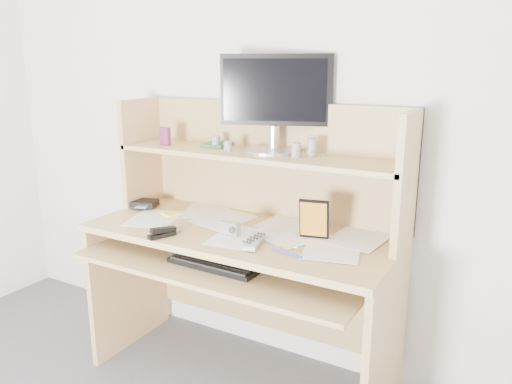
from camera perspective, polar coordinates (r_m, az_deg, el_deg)
The scene contains 19 objects.
back_wall at distance 2.41m, azimuth 2.01°, elevation 9.12°, with size 3.60×0.04×2.50m, color silver.
desk at distance 2.32m, azimuth -0.87°, elevation -5.15°, with size 1.40×0.70×1.30m.
paper_clutter at distance 2.24m, azimuth -1.93°, elevation -4.34°, with size 1.32×0.54×0.01m, color white.
keyboard at distance 2.11m, azimuth -4.69°, elevation -8.10°, with size 0.41×0.15×0.03m.
tv_remote at distance 2.06m, azimuth -0.21°, elevation -5.61°, with size 0.05×0.19×0.02m, color #A0A09B.
flip_phone at distance 2.23m, azimuth -9.71°, elevation -4.18°, with size 0.05×0.09×0.02m, color #A7A7A9.
stapler at distance 2.18m, azimuth -10.72°, elevation -4.50°, with size 0.03×0.12×0.04m, color black.
wallet at distance 2.65m, azimuth -12.58°, elevation -1.27°, with size 0.12×0.10×0.03m, color black.
sticky_note_pad at distance 2.50m, azimuth -9.66°, elevation -2.47°, with size 0.07×0.07×0.01m, color #D4DD3A.
digital_camera at distance 2.16m, azimuth -3.01°, elevation -4.13°, with size 0.09×0.04×0.06m, color #AAA9AC.
game_case at distance 2.10m, azimuth 6.66°, elevation -3.09°, with size 0.12×0.01×0.17m, color black.
blue_pen at distance 1.95m, azimuth 3.49°, elevation -6.95°, with size 0.01×0.01×0.15m, color #1933BC.
card_box at distance 2.52m, azimuth -10.36°, elevation 6.29°, with size 0.06×0.02×0.09m, color maroon.
shelf_book at distance 2.47m, azimuth -4.45°, elevation 5.44°, with size 0.11×0.16×0.02m, color #2E744B.
chip_stack_a at distance 2.42m, azimuth -4.58°, elevation 5.74°, with size 0.04×0.04×0.06m, color black.
chip_stack_b at distance 2.15m, azimuth 4.60°, elevation 4.76°, with size 0.04×0.04×0.06m, color silver.
chip_stack_c at distance 2.31m, azimuth -3.22°, elevation 5.26°, with size 0.04×0.04×0.05m, color black.
chip_stack_d at distance 2.18m, azimuth 6.40°, elevation 5.05°, with size 0.04×0.04×0.08m, color white.
monitor at distance 2.27m, azimuth 2.23°, elevation 10.40°, with size 0.48×0.26×0.44m.
Camera 1 is at (1.11, -0.32, 1.47)m, focal length 35.00 mm.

